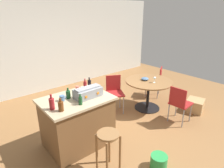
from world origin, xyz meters
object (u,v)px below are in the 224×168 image
(folding_chair_left, at_px, (179,102))
(bottle_4, at_px, (52,104))
(toolbox, at_px, (88,92))
(serving_bowl, at_px, (145,79))
(folding_chair_near, at_px, (156,79))
(cup_0, at_px, (62,98))
(plastic_bucket, at_px, (159,162))
(folding_chair_far, at_px, (114,91))
(wine_glass, at_px, (155,78))
(bottle_2, at_px, (80,101))
(cup_1, at_px, (77,88))
(cardboard_box, at_px, (195,105))
(bottle_1, at_px, (85,85))
(dining_table, at_px, (148,87))
(bottle_0, at_px, (61,106))
(bottle_3, at_px, (89,84))
(kitchen_island, at_px, (78,121))
(bottle_5, at_px, (68,94))
(wooden_stool, at_px, (108,144))

(folding_chair_left, bearing_deg, bottle_4, 164.67)
(toolbox, distance_m, serving_bowl, 1.84)
(folding_chair_near, xyz_separation_m, cup_0, (-3.01, -0.36, 0.46))
(serving_bowl, bearing_deg, plastic_bucket, -132.27)
(folding_chair_near, bearing_deg, toolbox, -168.85)
(folding_chair_far, relative_size, wine_glass, 6.09)
(bottle_2, relative_size, cup_1, 1.69)
(folding_chair_left, xyz_separation_m, cardboard_box, (0.81, 0.02, -0.35))
(bottle_1, height_order, cup_1, bottle_1)
(toolbox, xyz_separation_m, cardboard_box, (2.64, -0.69, -0.86))
(dining_table, relative_size, bottle_2, 6.30)
(bottle_4, relative_size, plastic_bucket, 0.94)
(bottle_0, xyz_separation_m, bottle_2, (0.33, -0.01, -0.01))
(wine_glass, bearing_deg, bottle_3, 166.93)
(kitchen_island, height_order, bottle_3, bottle_3)
(bottle_3, xyz_separation_m, bottle_4, (-0.93, -0.39, 0.02))
(folding_chair_far, bearing_deg, cup_1, -167.69)
(bottle_1, relative_size, cup_1, 1.96)
(bottle_2, xyz_separation_m, cup_0, (-0.16, 0.31, -0.02))
(bottle_2, distance_m, bottle_5, 0.34)
(folding_chair_near, height_order, folding_chair_left, folding_chair_near)
(folding_chair_far, bearing_deg, plastic_bucket, -110.52)
(toolbox, height_order, bottle_2, toolbox)
(folding_chair_far, relative_size, bottle_4, 3.54)
(dining_table, distance_m, cup_1, 1.89)
(cardboard_box, bearing_deg, cup_1, 157.96)
(plastic_bucket, bearing_deg, folding_chair_near, 39.17)
(folding_chair_near, xyz_separation_m, bottle_4, (-3.26, -0.53, 0.50))
(bottle_3, bearing_deg, dining_table, -7.34)
(toolbox, relative_size, bottle_1, 2.28)
(folding_chair_far, xyz_separation_m, cup_1, (-1.13, -0.25, 0.44))
(wooden_stool, relative_size, folding_chair_near, 0.79)
(folding_chair_left, height_order, bottle_2, bottle_2)
(bottle_1, bearing_deg, wine_glass, -11.32)
(dining_table, xyz_separation_m, bottle_2, (-2.10, -0.32, 0.42))
(toolbox, relative_size, serving_bowl, 2.65)
(folding_chair_left, relative_size, bottle_3, 4.22)
(dining_table, height_order, bottle_0, bottle_0)
(bottle_3, relative_size, cup_0, 1.66)
(serving_bowl, bearing_deg, bottle_1, 177.05)
(bottle_4, bearing_deg, folding_chair_far, 19.63)
(dining_table, relative_size, folding_chair_left, 1.34)
(bottle_4, height_order, wine_glass, bottle_4)
(cup_1, bearing_deg, wooden_stool, -99.84)
(bottle_1, relative_size, bottle_4, 0.84)
(wooden_stool, bearing_deg, serving_bowl, 27.34)
(bottle_3, bearing_deg, kitchen_island, -149.23)
(kitchen_island, bearing_deg, cup_1, 54.66)
(bottle_4, bearing_deg, bottle_3, 22.40)
(wine_glass, bearing_deg, folding_chair_left, -91.08)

